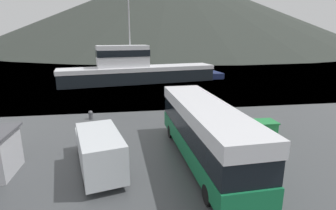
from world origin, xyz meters
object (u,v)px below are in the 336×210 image
tour_bus (204,130)px  fishing_boat (135,69)px  delivery_van (99,149)px  storage_bin (265,128)px  small_boat (210,74)px

tour_bus → fishing_boat: fishing_boat is taller
delivery_van → storage_bin: size_ratio=4.43×
storage_bin → small_boat: storage_bin is taller
tour_bus → fishing_boat: (-3.10, 26.92, 0.15)m
tour_bus → small_boat: size_ratio=1.60×
fishing_boat → delivery_van: bearing=-16.5°
tour_bus → small_boat: 32.97m
fishing_boat → storage_bin: (8.82, -23.51, -1.55)m
tour_bus → delivery_van: size_ratio=1.75×
storage_bin → delivery_van: bearing=-163.0°
fishing_boat → small_boat: size_ratio=3.41×
tour_bus → storage_bin: bearing=28.1°
delivery_van → small_boat: 35.36m
small_boat → tour_bus: bearing=66.3°
fishing_boat → storage_bin: size_ratio=16.54×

